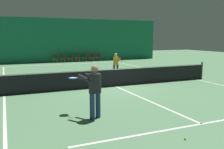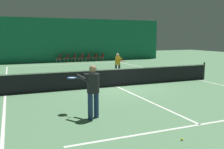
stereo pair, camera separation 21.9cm
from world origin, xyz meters
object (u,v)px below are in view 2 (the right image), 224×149
Objects in this scene: tennis_net at (116,77)px; courtside_chair_2 at (74,57)px; courtside_chair_4 at (88,57)px; courtside_chair_5 at (95,57)px; courtside_chair_3 at (81,57)px; courtside_chair_6 at (102,57)px; tennis_ball at (182,139)px; courtside_chair_0 at (59,58)px; player_far at (118,63)px; player_near at (92,88)px; courtside_chair_1 at (67,58)px.

tennis_net is 14.29× the size of courtside_chair_2.
courtside_chair_4 is (1.56, 0.00, 0.00)m from courtside_chair_2.
courtside_chair_4 is 1.00× the size of courtside_chair_5.
courtside_chair_3 and courtside_chair_6 have the same top height.
courtside_chair_3 is 1.56m from courtside_chair_5.
tennis_ball is at bearing -10.42° from courtside_chair_4.
tennis_net is at bearing 2.08° from courtside_chair_0.
player_far is 10.37m from courtside_chair_2.
player_near reaches higher than tennis_net.
tennis_net is 13.87m from courtside_chair_2.
tennis_net is 14.24m from courtside_chair_5.
courtside_chair_5 is 21.49m from tennis_ball.
courtside_chair_2 is (0.78, 0.00, 0.00)m from courtside_chair_1.
tennis_ball is (-2.30, -20.98, -0.45)m from courtside_chair_2.
player_near is 19.44m from courtside_chair_5.
tennis_ball is at bearing -9.35° from player_far.
courtside_chair_3 is (4.65, 18.42, -0.53)m from player_near.
courtside_chair_0 is at bearing -90.00° from courtside_chair_1.
player_near reaches higher than courtside_chair_5.
tennis_net is 14.29× the size of courtside_chair_6.
tennis_net reaches higher than courtside_chair_6.
player_near is 2.08× the size of courtside_chair_2.
courtside_chair_3 is at bearing 82.43° from tennis_net.
player_near is at bearing -9.53° from courtside_chair_1.
courtside_chair_0 is at bearing -90.00° from courtside_chair_2.
courtside_chair_6 is (2.34, 0.00, 0.00)m from courtside_chair_3.
courtside_chair_1 is 3.12m from courtside_chair_5.
courtside_chair_3 is 1.00× the size of courtside_chair_4.
courtside_chair_6 is (4.68, 0.00, 0.00)m from courtside_chair_0.
courtside_chair_6 is at bearing 171.75° from player_far.
player_far is 10.67m from courtside_chair_6.
courtside_chair_6 is at bearing 90.00° from courtside_chair_3.
courtside_chair_6 is (4.18, 13.83, -0.03)m from tennis_net.
courtside_chair_4 is (3.12, 0.00, 0.00)m from courtside_chair_0.
tennis_ball is at bearing -176.03° from player_near.
tennis_net is 14.29× the size of courtside_chair_4.
tennis_ball is at bearing -4.14° from courtside_chair_1.
courtside_chair_2 is (-0.55, 10.35, -0.40)m from player_far.
courtside_chair_2 is (1.56, 0.00, 0.00)m from courtside_chair_0.
player_near is 9.20m from player_far.
courtside_chair_6 is 12.73× the size of tennis_ball.
courtside_chair_2 is at bearing -90.00° from courtside_chair_6.
tennis_net is at bearing -4.38° from courtside_chair_2.
courtside_chair_1 is (0.28, 13.83, -0.03)m from tennis_net.
courtside_chair_5 is at bearing 90.00° from courtside_chair_4.
player_far is at bearing 7.34° from courtside_chair_1.
courtside_chair_1 is 21.04m from tennis_ball.
courtside_chair_2 and courtside_chair_6 have the same top height.
courtside_chair_1 is at bearing -90.00° from courtside_chair_3.
player_far is 1.81× the size of courtside_chair_5.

